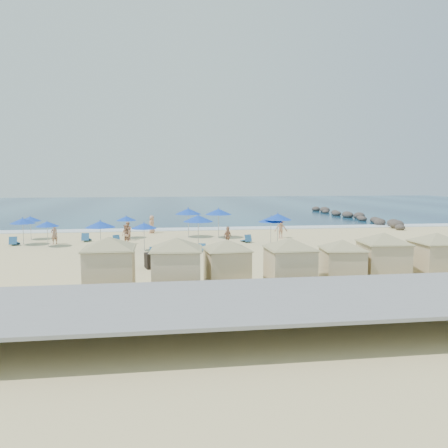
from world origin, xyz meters
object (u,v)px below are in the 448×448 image
Objects in this scene: umbrella_7 at (198,218)px; umbrella_10 at (278,217)px; umbrella_9 at (271,219)px; umbrella_3 at (100,224)px; cabana_3 at (290,258)px; umbrella_0 at (23,221)px; beachgoer_2 at (228,237)px; umbrella_4 at (126,218)px; rock_jetty at (352,216)px; beachgoer_3 at (281,228)px; trash_bin at (153,260)px; cabana_1 at (177,259)px; beachgoer_4 at (152,224)px; cabana_6 at (436,251)px; cabana_4 at (342,257)px; beachgoer_1 at (128,231)px; umbrella_2 at (30,219)px; cabana_0 at (109,258)px; umbrella_8 at (219,212)px; umbrella_5 at (144,226)px; umbrella_6 at (188,211)px; beachgoer_0 at (54,234)px; umbrella_1 at (47,224)px; beachgoer_5 at (126,234)px; cabana_5 at (383,252)px; cabana_2 at (227,258)px.

umbrella_10 is at bearing 8.91° from umbrella_7.
umbrella_3 is at bearing -168.89° from umbrella_9.
cabana_3 is 1.99× the size of umbrella_0.
umbrella_4 is at bearing 97.78° from beachgoer_2.
rock_jetty is 15.19× the size of beachgoer_3.
trash_bin is 6.48m from cabana_1.
umbrella_4 is 4.08m from beachgoer_4.
beachgoer_4 reaches higher than rock_jetty.
cabana_6 reaches higher than beachgoer_3.
cabana_4 is 1.54× the size of umbrella_7.
trash_bin is 0.56× the size of beachgoer_1.
umbrella_2 reaches higher than trash_bin.
cabana_0 is at bearing 171.90° from cabana_1.
umbrella_10 is at bearing -102.88° from beachgoer_3.
umbrella_8 reaches higher than umbrella_3.
umbrella_8 is 5.37m from beachgoer_2.
umbrella_4 is at bearing 104.46° from umbrella_5.
umbrella_6 is 1.54× the size of beachgoer_3.
cabana_0 is at bearing 67.13° from beachgoer_0.
cabana_0 is at bearing -128.23° from rock_jetty.
umbrella_3 reaches higher than umbrella_9.
cabana_0 is 15.02m from beachgoer_2.
umbrella_1 reaches higher than beachgoer_0.
cabana_4 is at bearing 10.84° from beachgoer_1.
rock_jetty is 43.87m from cabana_0.
beachgoer_5 is at bearing 137.73° from cabana_6.
umbrella_5 is at bearing -170.86° from umbrella_7.
beachgoer_3 is at bearing 65.25° from beachgoer_1.
umbrella_10 reaches higher than umbrella_5.
umbrella_8 is at bearing 51.37° from trash_bin.
cabana_3 is at bearing -97.61° from beachgoer_3.
cabana_4 is at bearing -39.62° from umbrella_0.
umbrella_0 is at bearing 135.24° from cabana_3.
umbrella_2 reaches higher than umbrella_4.
beachgoer_2 is (7.36, 13.06, -0.89)m from cabana_0.
cabana_6 is 1.72× the size of umbrella_10.
beachgoer_4 is (-10.13, 8.83, -1.37)m from umbrella_10.
umbrella_5 is (-26.08, -22.38, 1.49)m from rock_jetty.
cabana_4 reaches higher than umbrella_4.
cabana_6 is 24.29m from beachgoer_1.
umbrella_5 reaches higher than beachgoer_3.
cabana_0 is 1.82× the size of umbrella_10.
umbrella_1 is 0.76× the size of umbrella_6.
cabana_4 is 0.91× the size of cabana_6.
umbrella_7 is at bearing 123.85° from cabana_5.
cabana_4 is at bearing 0.11° from cabana_0.
umbrella_0 is at bearing 151.33° from umbrella_1.
umbrella_3 is (-7.35, 11.08, 0.57)m from cabana_2.
beachgoer_5 is (0.02, -2.24, -0.00)m from beachgoer_1.
cabana_0 is 1.12× the size of cabana_2.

